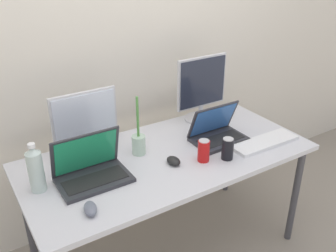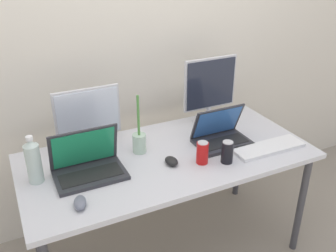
# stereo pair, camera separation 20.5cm
# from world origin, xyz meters

# --- Properties ---
(ground_plane) EXTENTS (16.00, 16.00, 0.00)m
(ground_plane) POSITION_xyz_m (0.00, 0.00, 0.00)
(ground_plane) COLOR gray
(wall_back) EXTENTS (7.00, 0.08, 2.60)m
(wall_back) POSITION_xyz_m (0.00, 0.59, 1.30)
(wall_back) COLOR silver
(wall_back) RESTS_ON ground
(work_desk) EXTENTS (1.65, 0.78, 0.74)m
(work_desk) POSITION_xyz_m (0.00, 0.00, 0.68)
(work_desk) COLOR #424247
(work_desk) RESTS_ON ground
(monitor_left) EXTENTS (0.38, 0.21, 0.37)m
(monitor_left) POSITION_xyz_m (-0.37, 0.27, 0.93)
(monitor_left) COLOR silver
(monitor_left) RESTS_ON work_desk
(monitor_center) EXTENTS (0.37, 0.21, 0.44)m
(monitor_center) POSITION_xyz_m (0.44, 0.28, 0.97)
(monitor_center) COLOR silver
(monitor_center) RESTS_ON work_desk
(laptop_silver) EXTENTS (0.36, 0.24, 0.24)m
(laptop_silver) POSITION_xyz_m (-0.46, 0.00, 0.80)
(laptop_silver) COLOR #2D2D33
(laptop_silver) RESTS_ON work_desk
(laptop_secondary) EXTENTS (0.32, 0.22, 0.22)m
(laptop_secondary) POSITION_xyz_m (0.35, -0.01, 0.79)
(laptop_secondary) COLOR #2D2D33
(laptop_secondary) RESTS_ON work_desk
(keyboard_main) EXTENTS (0.44, 0.15, 0.02)m
(keyboard_main) POSITION_xyz_m (0.56, -0.20, 0.75)
(keyboard_main) COLOR white
(keyboard_main) RESTS_ON work_desk
(mouse_by_keyboard) EXTENTS (0.07, 0.10, 0.04)m
(mouse_by_keyboard) POSITION_xyz_m (-0.03, -0.10, 0.76)
(mouse_by_keyboard) COLOR black
(mouse_by_keyboard) RESTS_ON work_desk
(mouse_by_laptop) EXTENTS (0.08, 0.12, 0.04)m
(mouse_by_laptop) POSITION_xyz_m (-0.57, -0.25, 0.76)
(mouse_by_laptop) COLOR slate
(mouse_by_laptop) RESTS_ON work_desk
(water_bottle) EXTENTS (0.08, 0.08, 0.26)m
(water_bottle) POSITION_xyz_m (-0.72, 0.05, 0.86)
(water_bottle) COLOR silver
(water_bottle) RESTS_ON work_desk
(soda_can_near_keyboard) EXTENTS (0.07, 0.07, 0.13)m
(soda_can_near_keyboard) POSITION_xyz_m (0.25, -0.21, 0.80)
(soda_can_near_keyboard) COLOR black
(soda_can_near_keyboard) RESTS_ON work_desk
(soda_can_by_laptop) EXTENTS (0.07, 0.07, 0.13)m
(soda_can_by_laptop) POSITION_xyz_m (0.13, -0.16, 0.80)
(soda_can_by_laptop) COLOR red
(soda_can_by_laptop) RESTS_ON work_desk
(bamboo_vase) EXTENTS (0.08, 0.08, 0.35)m
(bamboo_vase) POSITION_xyz_m (-0.13, 0.10, 0.81)
(bamboo_vase) COLOR #B2D1B7
(bamboo_vase) RESTS_ON work_desk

